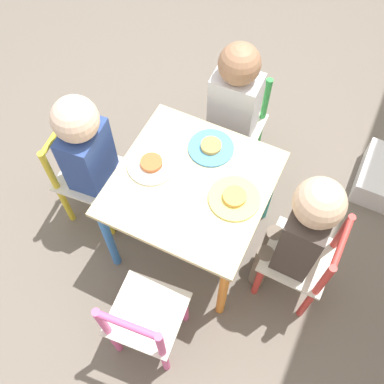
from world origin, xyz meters
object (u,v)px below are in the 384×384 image
child_left (233,106)px  child_back (300,232)px  kids_table (192,192)px  chair_green (234,126)px  chair_red (303,261)px  plate_back (234,198)px  chair_pink (145,321)px  plate_front (152,164)px  child_front (90,153)px  plate_left (211,147)px  storage_bin (381,176)px  chair_yellow (87,176)px

child_left → child_back: (0.44, 0.45, 0.01)m
kids_table → child_back: bearing=88.5°
kids_table → child_left: (-0.43, -0.01, 0.05)m
chair_green → child_back: bearing=-50.1°
kids_table → chair_red: 0.52m
plate_back → kids_table: bearing=-90.0°
chair_pink → plate_front: 0.59m
child_left → chair_green: bearing=90.0°
child_front → plate_front: size_ratio=4.04×
plate_left → storage_bin: bearing=125.2°
plate_front → chair_pink: bearing=23.9°
child_left → storage_bin: child_left is taller
kids_table → storage_bin: size_ratio=1.81×
chair_yellow → plate_front: (-0.05, 0.32, 0.24)m
child_front → storage_bin: size_ratio=2.39×
child_front → child_back: 0.86m
chair_red → storage_bin: chair_red is taller
plate_left → plate_front: same height
plate_back → storage_bin: bearing=141.4°
chair_pink → plate_front: size_ratio=2.85×
child_left → child_back: 0.63m
child_front → storage_bin: child_front is taller
child_left → child_back: size_ratio=0.99×
child_back → chair_red: bearing=90.0°
chair_pink → child_left: bearing=-91.6°
chair_green → chair_pink: 0.99m
storage_bin → child_front: bearing=-58.0°
kids_table → child_back: 0.44m
chair_pink → kids_table: bearing=-90.0°
plate_left → plate_back: (0.17, 0.17, 0.00)m
kids_table → storage_bin: bearing=133.5°
plate_back → child_front: bearing=-86.2°
chair_green → child_front: 0.71m
chair_pink → plate_front: (-0.49, -0.22, 0.24)m
chair_red → child_front: child_front is taller
chair_yellow → chair_red: (-0.03, 0.98, 0.00)m
chair_red → child_back: size_ratio=0.68×
plate_left → chair_pink: bearing=3.9°
chair_green → kids_table: bearing=-90.0°
child_front → plate_left: 0.48m
child_left → plate_back: (0.43, 0.19, 0.03)m
child_back → plate_back: (-0.01, -0.26, 0.03)m
plate_back → chair_red: bearing=87.7°
child_left → plate_back: 0.47m
chair_pink → child_back: size_ratio=0.68×
kids_table → child_front: 0.44m
plate_back → child_back: bearing=87.6°
chair_green → chair_yellow: same height
child_back → plate_left: (-0.18, -0.43, 0.03)m
child_front → plate_left: size_ratio=4.21×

